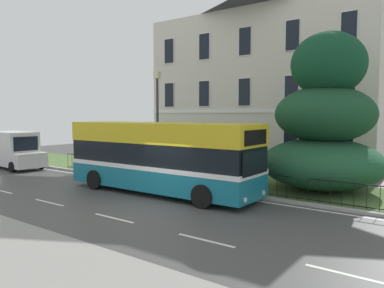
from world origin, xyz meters
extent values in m
cube|color=#444342|center=(0.00, 0.00, -0.03)|extent=(60.00, 56.00, 0.06)
cube|color=silver|center=(0.00, 3.65, 0.00)|extent=(54.00, 0.14, 0.01)
cube|color=silver|center=(-8.00, -1.80, 0.00)|extent=(2.00, 0.12, 0.01)
cube|color=silver|center=(-4.00, -1.80, 0.00)|extent=(2.00, 0.12, 0.01)
cube|color=silver|center=(0.00, -1.80, 0.00)|extent=(2.00, 0.12, 0.01)
cube|color=silver|center=(4.00, -1.80, 0.00)|extent=(2.00, 0.12, 0.01)
cube|color=silver|center=(8.00, -1.80, 0.00)|extent=(2.00, 0.12, 0.01)
cube|color=#9E9E99|center=(0.00, 4.12, 0.06)|extent=(57.00, 0.24, 0.12)
cube|color=#4D6935|center=(0.00, 6.75, 0.06)|extent=(57.00, 5.02, 0.12)
cube|color=gray|center=(0.00, -5.50, 0.00)|extent=(57.00, 3.00, 0.01)
cube|color=beige|center=(-1.68, 15.21, 5.41)|extent=(15.91, 8.26, 10.57)
pyramid|color=#43434C|center=(-1.68, 15.21, 11.86)|extent=(16.23, 8.43, 2.34)
cube|color=white|center=(-1.68, 11.05, 3.92)|extent=(15.91, 0.06, 0.20)
cube|color=#2D333D|center=(-1.68, 11.04, 1.22)|extent=(1.10, 0.06, 2.20)
cube|color=white|center=(-8.05, 11.04, 1.91)|extent=(0.93, 0.04, 1.85)
cube|color=black|center=(-8.05, 11.02, 1.91)|extent=(0.83, 0.03, 1.75)
cube|color=white|center=(-4.86, 11.04, 1.91)|extent=(0.93, 0.04, 1.85)
cube|color=black|center=(-4.86, 11.02, 1.91)|extent=(0.83, 0.03, 1.75)
cube|color=white|center=(-1.68, 11.04, 1.91)|extent=(0.93, 0.04, 1.85)
cube|color=black|center=(-1.68, 11.02, 1.91)|extent=(0.83, 0.03, 1.75)
cube|color=white|center=(1.50, 11.04, 1.91)|extent=(0.93, 0.04, 1.85)
cube|color=black|center=(1.50, 11.02, 1.91)|extent=(0.83, 0.03, 1.75)
cube|color=white|center=(4.68, 11.04, 1.91)|extent=(0.93, 0.04, 1.85)
cube|color=black|center=(4.68, 11.02, 1.91)|extent=(0.83, 0.03, 1.75)
cube|color=white|center=(-8.05, 11.04, 5.16)|extent=(0.93, 0.04, 1.85)
cube|color=black|center=(-8.05, 11.02, 5.16)|extent=(0.83, 0.03, 1.75)
cube|color=white|center=(-4.86, 11.04, 5.16)|extent=(0.93, 0.04, 1.85)
cube|color=black|center=(-4.86, 11.02, 5.16)|extent=(0.83, 0.03, 1.75)
cube|color=white|center=(-1.68, 11.04, 5.16)|extent=(0.93, 0.04, 1.85)
cube|color=black|center=(-1.68, 11.02, 5.16)|extent=(0.83, 0.03, 1.75)
cube|color=white|center=(1.50, 11.04, 5.16)|extent=(0.93, 0.04, 1.85)
cube|color=black|center=(1.50, 11.02, 5.16)|extent=(0.83, 0.03, 1.75)
cube|color=white|center=(4.68, 11.04, 5.16)|extent=(0.93, 0.04, 1.85)
cube|color=black|center=(4.68, 11.02, 5.16)|extent=(0.83, 0.03, 1.75)
cube|color=white|center=(-8.05, 11.04, 8.42)|extent=(0.93, 0.04, 1.85)
cube|color=black|center=(-8.05, 11.02, 8.42)|extent=(0.83, 0.03, 1.75)
cube|color=white|center=(-4.86, 11.04, 8.42)|extent=(0.93, 0.04, 1.85)
cube|color=black|center=(-4.86, 11.02, 8.42)|extent=(0.83, 0.03, 1.75)
cube|color=white|center=(-1.68, 11.04, 8.42)|extent=(0.93, 0.04, 1.85)
cube|color=black|center=(-1.68, 11.02, 8.42)|extent=(0.83, 0.03, 1.75)
cube|color=white|center=(1.50, 11.04, 8.42)|extent=(0.93, 0.04, 1.85)
cube|color=black|center=(1.50, 11.02, 8.42)|extent=(0.83, 0.03, 1.75)
cube|color=white|center=(4.68, 11.04, 8.42)|extent=(0.93, 0.04, 1.85)
cube|color=black|center=(4.68, 11.02, 8.42)|extent=(0.83, 0.03, 1.75)
cube|color=black|center=(-1.68, 4.40, 1.07)|extent=(19.49, 0.04, 0.04)
cube|color=black|center=(-1.68, 4.40, 0.20)|extent=(19.49, 0.04, 0.04)
cylinder|color=black|center=(-11.43, 4.40, 0.59)|extent=(0.02, 0.02, 0.95)
cylinder|color=black|center=(-10.98, 4.40, 0.59)|extent=(0.02, 0.02, 0.95)
cylinder|color=black|center=(-10.52, 4.40, 0.59)|extent=(0.02, 0.02, 0.95)
cylinder|color=black|center=(-10.07, 4.40, 0.59)|extent=(0.02, 0.02, 0.95)
cylinder|color=black|center=(-9.62, 4.40, 0.59)|extent=(0.02, 0.02, 0.95)
cylinder|color=black|center=(-9.16, 4.40, 0.59)|extent=(0.02, 0.02, 0.95)
cylinder|color=black|center=(-8.71, 4.40, 0.59)|extent=(0.02, 0.02, 0.95)
cylinder|color=black|center=(-8.26, 4.40, 0.59)|extent=(0.02, 0.02, 0.95)
cylinder|color=black|center=(-7.80, 4.40, 0.59)|extent=(0.02, 0.02, 0.95)
cylinder|color=black|center=(-7.35, 4.40, 0.59)|extent=(0.02, 0.02, 0.95)
cylinder|color=black|center=(-6.90, 4.40, 0.59)|extent=(0.02, 0.02, 0.95)
cylinder|color=black|center=(-6.44, 4.40, 0.59)|extent=(0.02, 0.02, 0.95)
cylinder|color=black|center=(-5.99, 4.40, 0.59)|extent=(0.02, 0.02, 0.95)
cylinder|color=black|center=(-5.54, 4.40, 0.59)|extent=(0.02, 0.02, 0.95)
cylinder|color=black|center=(-5.08, 4.40, 0.59)|extent=(0.02, 0.02, 0.95)
cylinder|color=black|center=(-4.63, 4.40, 0.59)|extent=(0.02, 0.02, 0.95)
cylinder|color=black|center=(-4.18, 4.40, 0.59)|extent=(0.02, 0.02, 0.95)
cylinder|color=black|center=(-3.72, 4.40, 0.59)|extent=(0.02, 0.02, 0.95)
cylinder|color=black|center=(-3.27, 4.40, 0.59)|extent=(0.02, 0.02, 0.95)
cylinder|color=black|center=(-2.82, 4.40, 0.59)|extent=(0.02, 0.02, 0.95)
cylinder|color=black|center=(-2.36, 4.40, 0.59)|extent=(0.02, 0.02, 0.95)
cylinder|color=black|center=(-1.91, 4.40, 0.59)|extent=(0.02, 0.02, 0.95)
cylinder|color=black|center=(-1.46, 4.40, 0.59)|extent=(0.02, 0.02, 0.95)
cylinder|color=black|center=(-1.00, 4.40, 0.59)|extent=(0.02, 0.02, 0.95)
cylinder|color=black|center=(-0.55, 4.40, 0.59)|extent=(0.02, 0.02, 0.95)
cylinder|color=black|center=(-0.10, 4.40, 0.59)|extent=(0.02, 0.02, 0.95)
cylinder|color=black|center=(0.36, 4.40, 0.59)|extent=(0.02, 0.02, 0.95)
cylinder|color=black|center=(0.81, 4.40, 0.59)|extent=(0.02, 0.02, 0.95)
cylinder|color=black|center=(1.26, 4.40, 0.59)|extent=(0.02, 0.02, 0.95)
cylinder|color=black|center=(1.72, 4.40, 0.59)|extent=(0.02, 0.02, 0.95)
cylinder|color=black|center=(2.17, 4.40, 0.59)|extent=(0.02, 0.02, 0.95)
cylinder|color=black|center=(2.62, 4.40, 0.59)|extent=(0.02, 0.02, 0.95)
cylinder|color=black|center=(3.08, 4.40, 0.59)|extent=(0.02, 0.02, 0.95)
cylinder|color=black|center=(3.53, 4.40, 0.59)|extent=(0.02, 0.02, 0.95)
cylinder|color=black|center=(3.98, 4.40, 0.59)|extent=(0.02, 0.02, 0.95)
cylinder|color=black|center=(4.44, 4.40, 0.59)|extent=(0.02, 0.02, 0.95)
cylinder|color=black|center=(4.89, 4.40, 0.59)|extent=(0.02, 0.02, 0.95)
cylinder|color=black|center=(5.34, 4.40, 0.59)|extent=(0.02, 0.02, 0.95)
cylinder|color=black|center=(5.80, 4.40, 0.59)|extent=(0.02, 0.02, 0.95)
cylinder|color=black|center=(6.25, 4.40, 0.59)|extent=(0.02, 0.02, 0.95)
cylinder|color=black|center=(6.70, 4.40, 0.59)|extent=(0.02, 0.02, 0.95)
cylinder|color=black|center=(7.16, 4.40, 0.59)|extent=(0.02, 0.02, 0.95)
cylinder|color=black|center=(7.61, 4.40, 0.59)|extent=(0.02, 0.02, 0.95)
cylinder|color=#423328|center=(4.54, 7.00, 1.02)|extent=(0.39, 0.39, 1.81)
ellipsoid|color=#1C4B2F|center=(4.61, 7.11, 1.39)|extent=(5.70, 5.70, 2.43)
ellipsoid|color=#184126|center=(4.66, 7.22, 3.71)|extent=(4.63, 4.63, 2.70)
ellipsoid|color=#113E25|center=(4.76, 7.20, 6.04)|extent=(3.42, 3.42, 2.99)
cube|color=#156B83|center=(-1.47, 2.44, 0.81)|extent=(9.82, 2.60, 1.10)
cube|color=white|center=(-1.47, 2.44, 1.32)|extent=(9.84, 2.62, 0.20)
cube|color=black|center=(-1.47, 2.44, 1.89)|extent=(9.74, 2.56, 1.04)
cube|color=gold|center=(-1.47, 2.44, 2.87)|extent=(9.82, 2.60, 0.92)
cube|color=black|center=(3.45, 2.48, 1.83)|extent=(0.08, 2.12, 0.96)
cube|color=black|center=(3.45, 2.48, 2.82)|extent=(0.07, 1.82, 0.59)
cylinder|color=silver|center=(3.44, 3.29, 0.48)|extent=(0.04, 0.20, 0.20)
cylinder|color=silver|center=(3.45, 1.67, 0.48)|extent=(0.04, 0.20, 0.20)
cylinder|color=black|center=(1.75, 3.68, 0.48)|extent=(0.96, 0.31, 0.96)
cylinder|color=black|center=(1.77, 1.25, 0.48)|extent=(0.96, 0.31, 0.96)
cylinder|color=black|center=(-4.71, 3.63, 0.48)|extent=(0.96, 0.31, 0.96)
cylinder|color=black|center=(-4.70, 1.21, 0.48)|extent=(0.96, 0.31, 0.96)
cube|color=silver|center=(-12.84, 2.51, 0.70)|extent=(1.16, 2.09, 0.96)
cube|color=silver|center=(-15.34, 2.71, 1.37)|extent=(4.16, 2.33, 2.29)
cube|color=black|center=(-13.32, 2.55, 1.78)|extent=(0.19, 1.61, 0.93)
cylinder|color=black|center=(-13.16, 3.51, 0.34)|extent=(0.70, 0.27, 0.68)
cylinder|color=black|center=(-13.31, 1.58, 0.34)|extent=(0.70, 0.27, 0.68)
cylinder|color=black|center=(-16.36, 3.76, 0.34)|extent=(0.70, 0.27, 0.68)
cylinder|color=#333338|center=(-3.80, 4.89, 2.90)|extent=(0.14, 0.14, 5.56)
cube|color=beige|center=(-3.80, 4.89, 5.86)|extent=(0.36, 0.24, 0.36)
camera|label=1|loc=(10.04, -10.71, 3.73)|focal=34.87mm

